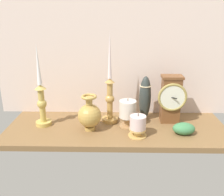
# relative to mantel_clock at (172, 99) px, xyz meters

# --- Properties ---
(ground_plane) EXTENTS (1.00, 0.36, 0.02)m
(ground_plane) POSITION_rel_mantel_clock_xyz_m (-0.25, -0.06, -0.13)
(ground_plane) COLOR brown
(back_wall) EXTENTS (1.20, 0.02, 0.65)m
(back_wall) POSITION_rel_mantel_clock_xyz_m (-0.25, 0.12, 0.21)
(back_wall) COLOR beige
(back_wall) RESTS_ON ground_plane
(mantel_clock) EXTENTS (0.13, 0.09, 0.23)m
(mantel_clock) POSITION_rel_mantel_clock_xyz_m (0.00, 0.00, 0.00)
(mantel_clock) COLOR brown
(mantel_clock) RESTS_ON ground_plane
(candlestick_tall_left) EXTENTS (0.07, 0.07, 0.38)m
(candlestick_tall_left) POSITION_rel_mantel_clock_xyz_m (-0.59, -0.05, 0.01)
(candlestick_tall_left) COLOR tan
(candlestick_tall_left) RESTS_ON ground_plane
(candlestick_tall_center) EXTENTS (0.08, 0.08, 0.43)m
(candlestick_tall_center) POSITION_rel_mantel_clock_xyz_m (-0.28, -0.00, 0.01)
(candlestick_tall_center) COLOR #B98D48
(candlestick_tall_center) RESTS_ON ground_plane
(brass_vase_bulbous) EXTENTS (0.10, 0.10, 0.16)m
(brass_vase_bulbous) POSITION_rel_mantel_clock_xyz_m (-0.37, -0.09, -0.05)
(brass_vase_bulbous) COLOR #B79146
(brass_vase_bulbous) RESTS_ON ground_plane
(pillar_candle_front) EXTENTS (0.08, 0.08, 0.10)m
(pillar_candle_front) POSITION_rel_mantel_clock_xyz_m (-0.16, -0.15, -0.07)
(pillar_candle_front) COLOR tan
(pillar_candle_front) RESTS_ON ground_plane
(pillar_candle_near_clock) EXTENTS (0.08, 0.08, 0.14)m
(pillar_candle_near_clock) POSITION_rel_mantel_clock_xyz_m (-0.20, -0.05, -0.05)
(pillar_candle_near_clock) COLOR #A98052
(pillar_candle_near_clock) RESTS_ON ground_plane
(tall_ceramic_vase) EXTENTS (0.06, 0.06, 0.22)m
(tall_ceramic_vase) POSITION_rel_mantel_clock_xyz_m (-0.12, 0.03, -0.01)
(tall_ceramic_vase) COLOR #2F3633
(tall_ceramic_vase) RESTS_ON ground_plane
(ivy_sprig) EXTENTS (0.10, 0.07, 0.05)m
(ivy_sprig) POSITION_rel_mantel_clock_xyz_m (0.04, -0.12, -0.09)
(ivy_sprig) COLOR #3E7C4B
(ivy_sprig) RESTS_ON ground_plane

